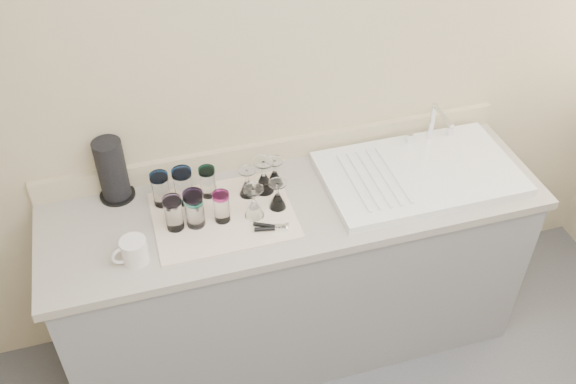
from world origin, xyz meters
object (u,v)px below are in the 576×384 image
object	(u,v)px
tumbler_magenta	(174,213)
tumbler_lavender	(222,207)
goblet_back_left	(248,186)
can_opener	(271,227)
goblet_extra	(264,180)
goblet_back_right	(275,176)
goblet_front_right	(277,199)
goblet_front_left	(254,206)
tumbler_cyan	(183,186)
tumbler_blue	(194,209)
paper_towel_roll	(112,171)
tumbler_purple	(208,182)
white_mug	(134,251)
tumbler_teal	(161,189)
sink_unit	(420,173)
tumbler_extra	(196,212)

from	to	relation	value
tumbler_magenta	tumbler_lavender	distance (m)	0.18
goblet_back_left	can_opener	bearing A→B (deg)	-80.53
tumbler_lavender	goblet_extra	xyz separation A→B (m)	(0.20, 0.13, -0.02)
goblet_back_left	can_opener	size ratio (longest dim) A/B	0.95
goblet_back_right	goblet_front_right	xyz separation A→B (m)	(-0.03, -0.14, -0.00)
tumbler_lavender	goblet_front_left	size ratio (longest dim) A/B	0.95
tumbler_cyan	tumbler_lavender	xyz separation A→B (m)	(0.12, -0.15, -0.01)
tumbler_blue	paper_towel_roll	world-z (taller)	paper_towel_roll
tumbler_blue	can_opener	xyz separation A→B (m)	(0.27, -0.11, -0.07)
tumbler_cyan	tumbler_purple	world-z (taller)	tumbler_cyan
can_opener	white_mug	size ratio (longest dim) A/B	0.92
tumbler_lavender	goblet_extra	world-z (taller)	goblet_extra
tumbler_purple	tumbler_magenta	xyz separation A→B (m)	(-0.16, -0.15, 0.01)
tumbler_teal	goblet_back_right	size ratio (longest dim) A/B	1.14
sink_unit	tumbler_blue	xyz separation A→B (m)	(-0.97, -0.03, 0.07)
tumbler_extra	goblet_front_right	bearing A→B (deg)	2.20
tumbler_lavender	can_opener	xyz separation A→B (m)	(0.17, -0.11, -0.06)
goblet_front_left	goblet_back_left	bearing A→B (deg)	87.56
tumbler_teal	tumbler_purple	bearing A→B (deg)	0.11
goblet_front_right	paper_towel_roll	world-z (taller)	paper_towel_roll
tumbler_magenta	goblet_front_left	world-z (taller)	tumbler_magenta
tumbler_purple	goblet_back_right	size ratio (longest dim) A/B	1.04
tumbler_blue	goblet_extra	distance (m)	0.33
tumbler_magenta	goblet_front_right	world-z (taller)	tumbler_magenta
tumbler_extra	goblet_back_right	size ratio (longest dim) A/B	0.99
tumbler_cyan	goblet_front_right	xyz separation A→B (m)	(0.35, -0.14, -0.04)
tumbler_blue	tumbler_cyan	bearing A→B (deg)	97.64
tumbler_blue	goblet_extra	size ratio (longest dim) A/B	1.02
goblet_front_left	sink_unit	bearing A→B (deg)	3.73
tumbler_magenta	tumbler_blue	xyz separation A→B (m)	(0.08, -0.00, 0.01)
sink_unit	tumbler_extra	size ratio (longest dim) A/B	6.48
tumbler_teal	goblet_front_right	world-z (taller)	tumbler_teal
tumbler_blue	goblet_front_left	size ratio (longest dim) A/B	1.11
tumbler_cyan	paper_towel_roll	distance (m)	0.29
sink_unit	paper_towel_roll	size ratio (longest dim) A/B	3.02
tumbler_cyan	goblet_back_right	size ratio (longest dim) A/B	1.23
tumbler_magenta	tumbler_lavender	world-z (taller)	tumbler_magenta
tumbler_purple	tumbler_magenta	distance (m)	0.22
sink_unit	goblet_back_left	world-z (taller)	sink_unit
goblet_front_left	tumbler_teal	bearing A→B (deg)	152.66
tumbler_lavender	tumbler_extra	distance (m)	0.10
goblet_front_right	paper_towel_roll	distance (m)	0.67
tumbler_purple	tumbler_blue	world-z (taller)	tumbler_blue
goblet_extra	goblet_front_right	bearing A→B (deg)	-77.52
sink_unit	tumbler_teal	bearing A→B (deg)	173.27
tumbler_teal	goblet_extra	xyz separation A→B (m)	(0.41, -0.04, -0.02)
tumbler_cyan	tumbler_extra	bearing A→B (deg)	-81.41
tumbler_extra	paper_towel_roll	bearing A→B (deg)	136.35
goblet_front_left	can_opener	distance (m)	0.11
paper_towel_roll	can_opener	bearing A→B (deg)	-34.15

